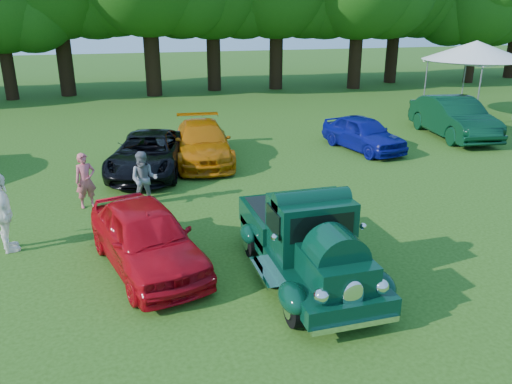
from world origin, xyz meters
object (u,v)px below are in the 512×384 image
object	(u,v)px
red_convertible	(146,237)
spectator_grey	(144,179)
hero_pickup	(306,242)
back_car_green	(454,117)
spectator_white	(3,213)
canopy_tent	(476,51)
back_car_black	(149,153)
back_car_blue	(363,133)
spectator_pink	(85,180)
back_car_orange	(202,142)

from	to	relation	value
red_convertible	spectator_grey	size ratio (longest dim) A/B	2.60
hero_pickup	red_convertible	size ratio (longest dim) A/B	1.12
hero_pickup	back_car_green	xyz separation A→B (m)	(10.27, 9.36, 0.08)
hero_pickup	back_car_green	world-z (taller)	hero_pickup
spectator_white	canopy_tent	distance (m)	21.97
back_car_green	spectator_white	bearing A→B (deg)	-150.04
canopy_tent	red_convertible	bearing A→B (deg)	-145.36
back_car_black	back_car_blue	size ratio (longest dim) A/B	1.23
canopy_tent	spectator_pink	bearing A→B (deg)	-157.04
spectator_grey	back_car_green	bearing A→B (deg)	31.37
canopy_tent	spectator_grey	bearing A→B (deg)	-154.14
back_car_black	back_car_green	size ratio (longest dim) A/B	0.93
back_car_black	spectator_grey	distance (m)	3.05
hero_pickup	spectator_white	xyz separation A→B (m)	(-5.84, 2.87, 0.14)
back_car_orange	back_car_black	bearing A→B (deg)	-150.89
red_convertible	canopy_tent	world-z (taller)	canopy_tent
back_car_green	canopy_tent	world-z (taller)	canopy_tent
spectator_white	back_car_blue	bearing A→B (deg)	-81.13
hero_pickup	back_car_black	xyz separation A→B (m)	(-2.39, 7.83, -0.10)
red_convertible	back_car_green	size ratio (longest dim) A/B	0.79
red_convertible	back_car_orange	distance (m)	7.80
back_car_black	back_car_orange	xyz separation A→B (m)	(1.92, 0.83, 0.03)
red_convertible	back_car_black	xyz separation A→B (m)	(0.57, 6.56, -0.03)
back_car_black	canopy_tent	size ratio (longest dim) A/B	0.76
red_convertible	spectator_pink	size ratio (longest dim) A/B	2.64
spectator_grey	spectator_white	bearing A→B (deg)	-135.99
back_car_black	back_car_green	xyz separation A→B (m)	(12.66, 1.53, 0.18)
spectator_white	canopy_tent	world-z (taller)	canopy_tent
back_car_black	canopy_tent	bearing A→B (deg)	32.50
red_convertible	back_car_blue	bearing A→B (deg)	25.65
back_car_orange	spectator_pink	xyz separation A→B (m)	(-3.78, -3.50, 0.07)
spectator_pink	back_car_green	bearing A→B (deg)	-1.48
hero_pickup	spectator_white	distance (m)	6.51
hero_pickup	spectator_grey	bearing A→B (deg)	119.71
hero_pickup	back_car_orange	bearing A→B (deg)	93.08
spectator_pink	back_car_black	bearing A→B (deg)	37.54
back_car_black	back_car_orange	bearing A→B (deg)	38.93
back_car_orange	spectator_white	size ratio (longest dim) A/B	2.60
back_car_orange	spectator_pink	bearing A→B (deg)	-131.52
back_car_blue	hero_pickup	bearing A→B (deg)	-134.97
back_car_blue	spectator_grey	distance (m)	9.18
back_car_blue	spectator_pink	bearing A→B (deg)	-172.70
red_convertible	canopy_tent	xyz separation A→B (m)	(16.60, 11.47, 2.54)
back_car_green	spectator_grey	world-z (taller)	back_car_green
red_convertible	back_car_black	size ratio (longest dim) A/B	0.85
spectator_white	canopy_tent	size ratio (longest dim) A/B	0.29
hero_pickup	back_car_orange	xyz separation A→B (m)	(-0.47, 8.67, -0.08)
spectator_grey	canopy_tent	distance (m)	18.37
back_car_black	spectator_pink	bearing A→B (deg)	-109.37
back_car_orange	spectator_pink	distance (m)	5.16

